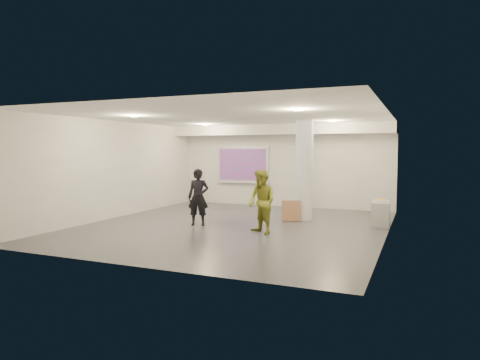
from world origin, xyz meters
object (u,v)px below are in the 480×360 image
at_px(projection_screen, 243,165).
at_px(credenza, 381,213).
at_px(man, 262,202).
at_px(column, 304,170).
at_px(woman, 198,197).

height_order(projection_screen, credenza, projection_screen).
height_order(credenza, man, man).
xyz_separation_m(projection_screen, credenza, (5.32, -2.71, -1.19)).
relative_size(credenza, man, 0.71).
bearing_deg(man, projection_screen, 149.43).
height_order(column, man, column).
xyz_separation_m(column, projection_screen, (-3.10, 2.65, 0.03)).
distance_m(column, credenza, 2.51).
bearing_deg(credenza, man, -139.46).
height_order(column, woman, column).
bearing_deg(credenza, column, 175.61).
relative_size(projection_screen, credenza, 1.84).
relative_size(column, credenza, 2.62).
distance_m(column, man, 2.69).
distance_m(projection_screen, woman, 4.86).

